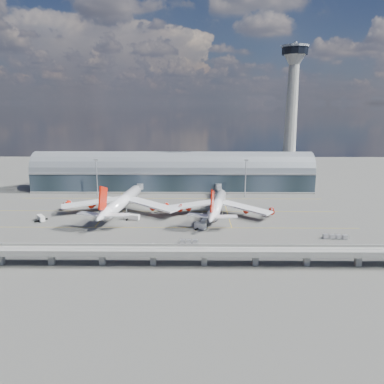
{
  "coord_description": "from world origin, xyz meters",
  "views": [
    {
      "loc": [
        16.61,
        -191.23,
        61.7
      ],
      "look_at": [
        14.55,
        10.0,
        14.0
      ],
      "focal_mm": 35.0,
      "sensor_mm": 36.0,
      "label": 1
    }
  ],
  "objects_px": {
    "service_truck_5": "(111,199)",
    "service_truck_3": "(204,222)",
    "service_truck_1": "(200,226)",
    "floodlight_mast_right": "(246,177)",
    "service_truck_2": "(132,217)",
    "airliner_right": "(217,206)",
    "cargo_train_2": "(335,237)",
    "floodlight_mast_left": "(97,177)",
    "airliner_left": "(121,202)",
    "cargo_train_0": "(189,242)",
    "cargo_train_1": "(142,247)",
    "service_truck_0": "(41,218)",
    "service_truck_4": "(223,198)",
    "control_tower": "(291,118)"
  },
  "relations": [
    {
      "from": "floodlight_mast_left",
      "to": "service_truck_4",
      "type": "distance_m",
      "value": 85.67
    },
    {
      "from": "service_truck_2",
      "to": "service_truck_5",
      "type": "bearing_deg",
      "value": 41.52
    },
    {
      "from": "control_tower",
      "to": "cargo_train_0",
      "type": "relative_size",
      "value": 12.18
    },
    {
      "from": "service_truck_5",
      "to": "cargo_train_1",
      "type": "height_order",
      "value": "service_truck_5"
    },
    {
      "from": "service_truck_5",
      "to": "service_truck_3",
      "type": "bearing_deg",
      "value": -101.19
    },
    {
      "from": "airliner_left",
      "to": "cargo_train_1",
      "type": "distance_m",
      "value": 57.69
    },
    {
      "from": "service_truck_1",
      "to": "floodlight_mast_right",
      "type": "bearing_deg",
      "value": 6.32
    },
    {
      "from": "cargo_train_0",
      "to": "service_truck_0",
      "type": "bearing_deg",
      "value": 67.23
    },
    {
      "from": "service_truck_0",
      "to": "service_truck_4",
      "type": "xyz_separation_m",
      "value": [
        101.22,
        47.34,
        -0.24
      ]
    },
    {
      "from": "service_truck_0",
      "to": "service_truck_1",
      "type": "xyz_separation_m",
      "value": [
        85.73,
        -12.76,
        0.12
      ]
    },
    {
      "from": "floodlight_mast_right",
      "to": "service_truck_0",
      "type": "relative_size",
      "value": 3.54
    },
    {
      "from": "airliner_left",
      "to": "service_truck_3",
      "type": "relative_size",
      "value": 12.08
    },
    {
      "from": "service_truck_4",
      "to": "control_tower",
      "type": "bearing_deg",
      "value": 19.44
    },
    {
      "from": "service_truck_1",
      "to": "service_truck_2",
      "type": "xyz_separation_m",
      "value": [
        -36.95,
        15.48,
        -0.16
      ]
    },
    {
      "from": "service_truck_3",
      "to": "service_truck_5",
      "type": "height_order",
      "value": "service_truck_5"
    },
    {
      "from": "floodlight_mast_left",
      "to": "floodlight_mast_right",
      "type": "xyz_separation_m",
      "value": [
        100.0,
        0.0,
        0.0
      ]
    },
    {
      "from": "service_truck_3",
      "to": "service_truck_4",
      "type": "bearing_deg",
      "value": 89.35
    },
    {
      "from": "floodlight_mast_left",
      "to": "service_truck_3",
      "type": "relative_size",
      "value": 4.12
    },
    {
      "from": "airliner_right",
      "to": "cargo_train_2",
      "type": "height_order",
      "value": "airliner_right"
    },
    {
      "from": "airliner_right",
      "to": "cargo_train_0",
      "type": "bearing_deg",
      "value": -99.58
    },
    {
      "from": "service_truck_1",
      "to": "cargo_train_2",
      "type": "relative_size",
      "value": 0.54
    },
    {
      "from": "airliner_right",
      "to": "cargo_train_2",
      "type": "distance_m",
      "value": 65.56
    },
    {
      "from": "floodlight_mast_right",
      "to": "airliner_left",
      "type": "xyz_separation_m",
      "value": [
        -76.12,
        -39.45,
        -7.07
      ]
    },
    {
      "from": "service_truck_4",
      "to": "airliner_left",
      "type": "bearing_deg",
      "value": -167.41
    },
    {
      "from": "floodlight_mast_left",
      "to": "service_truck_3",
      "type": "distance_m",
      "value": 93.76
    },
    {
      "from": "floodlight_mast_right",
      "to": "airliner_right",
      "type": "distance_m",
      "value": 48.13
    },
    {
      "from": "control_tower",
      "to": "service_truck_2",
      "type": "bearing_deg",
      "value": -142.21
    },
    {
      "from": "floodlight_mast_right",
      "to": "service_truck_3",
      "type": "distance_m",
      "value": 67.84
    },
    {
      "from": "control_tower",
      "to": "cargo_train_2",
      "type": "relative_size",
      "value": 8.84
    },
    {
      "from": "service_truck_5",
      "to": "cargo_train_0",
      "type": "distance_m",
      "value": 90.43
    },
    {
      "from": "airliner_right",
      "to": "floodlight_mast_right",
      "type": "bearing_deg",
      "value": 72.34
    },
    {
      "from": "service_truck_2",
      "to": "cargo_train_0",
      "type": "bearing_deg",
      "value": -125.02
    },
    {
      "from": "floodlight_mast_right",
      "to": "cargo_train_0",
      "type": "height_order",
      "value": "floodlight_mast_right"
    },
    {
      "from": "floodlight_mast_right",
      "to": "cargo_train_0",
      "type": "bearing_deg",
      "value": -112.61
    },
    {
      "from": "airliner_left",
      "to": "floodlight_mast_right",
      "type": "bearing_deg",
      "value": 34.33
    },
    {
      "from": "service_truck_5",
      "to": "cargo_train_2",
      "type": "height_order",
      "value": "service_truck_5"
    },
    {
      "from": "airliner_right",
      "to": "cargo_train_1",
      "type": "height_order",
      "value": "airliner_right"
    },
    {
      "from": "service_truck_0",
      "to": "cargo_train_0",
      "type": "bearing_deg",
      "value": -59.82
    },
    {
      "from": "service_truck_1",
      "to": "service_truck_0",
      "type": "bearing_deg",
      "value": 112.6
    },
    {
      "from": "service_truck_1",
      "to": "service_truck_5",
      "type": "bearing_deg",
      "value": 77.79
    },
    {
      "from": "floodlight_mast_right",
      "to": "airliner_left",
      "type": "relative_size",
      "value": 0.34
    },
    {
      "from": "cargo_train_1",
      "to": "service_truck_4",
      "type": "bearing_deg",
      "value": -11.06
    },
    {
      "from": "airliner_right",
      "to": "cargo_train_2",
      "type": "bearing_deg",
      "value": -26.54
    },
    {
      "from": "service_truck_5",
      "to": "cargo_train_2",
      "type": "distance_m",
      "value": 137.53
    },
    {
      "from": "service_truck_1",
      "to": "service_truck_3",
      "type": "xyz_separation_m",
      "value": [
        1.95,
        7.23,
        -0.23
      ]
    },
    {
      "from": "service_truck_5",
      "to": "cargo_train_0",
      "type": "xyz_separation_m",
      "value": [
        51.69,
        -74.2,
        -0.48
      ]
    },
    {
      "from": "service_truck_0",
      "to": "service_truck_5",
      "type": "bearing_deg",
      "value": 17.82
    },
    {
      "from": "service_truck_2",
      "to": "service_truck_5",
      "type": "relative_size",
      "value": 1.33
    },
    {
      "from": "service_truck_3",
      "to": "service_truck_2",
      "type": "bearing_deg",
      "value": -178.27
    },
    {
      "from": "service_truck_4",
      "to": "service_truck_5",
      "type": "height_order",
      "value": "service_truck_5"
    }
  ]
}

